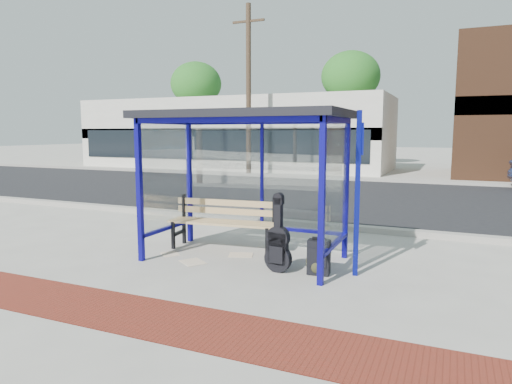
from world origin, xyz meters
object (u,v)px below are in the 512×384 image
at_px(suitcase, 319,257).
at_px(backpack, 316,263).
at_px(guitar_bag, 278,245).
at_px(bench, 224,220).

height_order(suitcase, backpack, suitcase).
bearing_deg(backpack, guitar_bag, 167.99).
distance_m(bench, guitar_bag, 1.63).
distance_m(suitcase, backpack, 0.10).
relative_size(guitar_bag, backpack, 3.16).
xyz_separation_m(bench, backpack, (1.91, -0.77, -0.36)).
distance_m(guitar_bag, suitcase, 0.62).
xyz_separation_m(suitcase, backpack, (-0.04, 0.01, -0.09)).
bearing_deg(bench, backpack, -27.35).
relative_size(bench, guitar_bag, 1.79).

